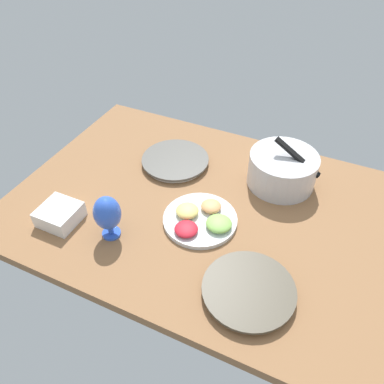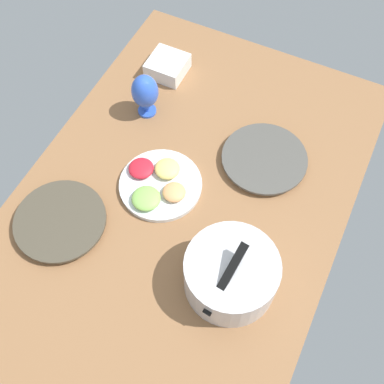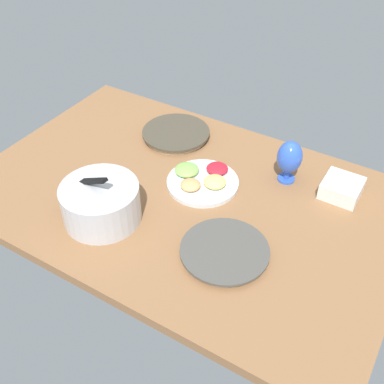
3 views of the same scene
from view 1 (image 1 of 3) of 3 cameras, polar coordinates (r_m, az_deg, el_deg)
name	(u,v)px [view 1 (image 1 of 3)]	position (r cm, az deg, el deg)	size (l,w,h in cm)	color
ground_plane	(216,213)	(149.11, 3.63, -3.11)	(160.00, 104.00, 4.00)	#8C603D
dinner_plate_left	(175,161)	(168.35, -2.52, 4.69)	(29.48, 29.48, 2.64)	silver
dinner_plate_right	(249,291)	(123.55, 8.47, -14.45)	(29.41, 29.41, 3.01)	beige
mixing_bowl	(282,169)	(158.47, 13.39, 3.43)	(28.61, 27.48, 20.40)	silver
fruit_platter	(201,219)	(141.31, 1.32, -4.03)	(27.75, 27.75, 5.08)	silver
hurricane_glass_blue	(107,214)	(134.08, -12.56, -3.22)	(9.61, 9.61, 17.63)	blue
square_bowl_white	(59,214)	(148.93, -19.24, -3.10)	(13.83, 13.83, 6.36)	white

